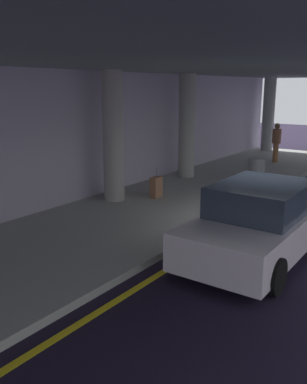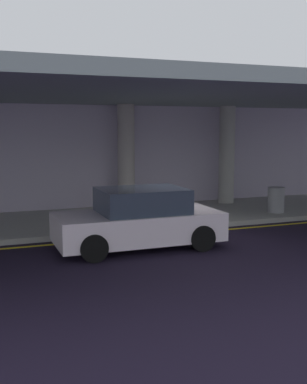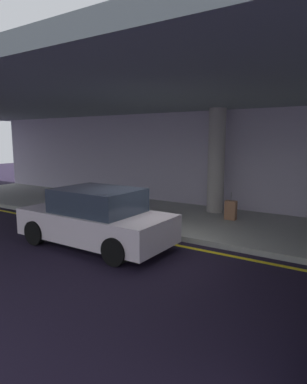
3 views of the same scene
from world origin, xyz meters
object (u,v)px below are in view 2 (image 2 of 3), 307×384
object	(u,v)px
car_white	(139,220)
trash_bin_steel	(276,200)
suitcase_upright_primary	(159,202)
support_column_left_mid	(227,155)
support_column_far_left	(126,157)

from	to	relation	value
car_white	trash_bin_steel	distance (m)	6.23
suitcase_upright_primary	trash_bin_steel	bearing A→B (deg)	-23.80
support_column_left_mid	suitcase_upright_primary	world-z (taller)	support_column_left_mid
support_column_left_mid	support_column_far_left	bearing A→B (deg)	180.00
support_column_far_left	trash_bin_steel	xyz separation A→B (m)	(4.51, -2.48, -1.40)
car_white	support_column_left_mid	bearing A→B (deg)	-137.89
support_column_left_mid	trash_bin_steel	world-z (taller)	support_column_left_mid
support_column_left_mid	car_white	size ratio (longest dim) A/B	0.89
car_white	trash_bin_steel	world-z (taller)	car_white
car_white	suitcase_upright_primary	world-z (taller)	car_white
support_column_far_left	suitcase_upright_primary	world-z (taller)	support_column_far_left
suitcase_upright_primary	trash_bin_steel	distance (m)	3.97
support_column_left_mid	suitcase_upright_primary	bearing A→B (deg)	-164.73
support_column_left_mid	trash_bin_steel	distance (m)	2.89
support_column_far_left	suitcase_upright_primary	distance (m)	1.95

